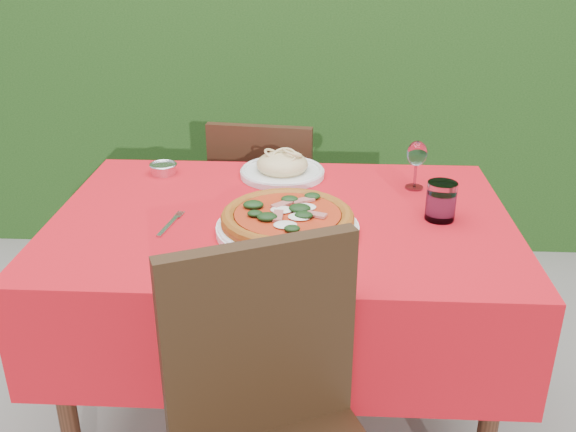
{
  "coord_description": "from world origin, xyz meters",
  "views": [
    {
      "loc": [
        0.1,
        -1.61,
        1.48
      ],
      "look_at": [
        0.02,
        -0.05,
        0.77
      ],
      "focal_mm": 40.0,
      "sensor_mm": 36.0,
      "label": 1
    }
  ],
  "objects_px": {
    "chair_far": "(266,209)",
    "fork": "(168,226)",
    "steel_ramekin": "(163,169)",
    "pizza_plate": "(288,221)",
    "wine_glass": "(417,156)",
    "pasta_plate": "(282,168)",
    "water_glass": "(441,203)"
  },
  "relations": [
    {
      "from": "wine_glass",
      "to": "steel_ramekin",
      "type": "height_order",
      "value": "wine_glass"
    },
    {
      "from": "fork",
      "to": "steel_ramekin",
      "type": "bearing_deg",
      "value": 114.58
    },
    {
      "from": "chair_far",
      "to": "pasta_plate",
      "type": "distance_m",
      "value": 0.46
    },
    {
      "from": "wine_glass",
      "to": "steel_ramekin",
      "type": "bearing_deg",
      "value": 173.99
    },
    {
      "from": "fork",
      "to": "steel_ramekin",
      "type": "relative_size",
      "value": 2.12
    },
    {
      "from": "fork",
      "to": "steel_ramekin",
      "type": "distance_m",
      "value": 0.41
    },
    {
      "from": "pizza_plate",
      "to": "wine_glass",
      "type": "relative_size",
      "value": 2.87
    },
    {
      "from": "chair_far",
      "to": "wine_glass",
      "type": "xyz_separation_m",
      "value": [
        0.49,
        -0.43,
        0.37
      ]
    },
    {
      "from": "chair_far",
      "to": "water_glass",
      "type": "xyz_separation_m",
      "value": [
        0.54,
        -0.65,
        0.31
      ]
    },
    {
      "from": "pasta_plate",
      "to": "fork",
      "type": "xyz_separation_m",
      "value": [
        -0.28,
        -0.4,
        -0.02
      ]
    },
    {
      "from": "fork",
      "to": "steel_ramekin",
      "type": "xyz_separation_m",
      "value": [
        -0.1,
        0.4,
        0.01
      ]
    },
    {
      "from": "pizza_plate",
      "to": "fork",
      "type": "xyz_separation_m",
      "value": [
        -0.32,
        0.01,
        -0.03
      ]
    },
    {
      "from": "wine_glass",
      "to": "fork",
      "type": "xyz_separation_m",
      "value": [
        -0.69,
        -0.31,
        -0.1
      ]
    },
    {
      "from": "chair_far",
      "to": "fork",
      "type": "distance_m",
      "value": 0.81
    },
    {
      "from": "pasta_plate",
      "to": "fork",
      "type": "height_order",
      "value": "pasta_plate"
    },
    {
      "from": "pizza_plate",
      "to": "chair_far",
      "type": "bearing_deg",
      "value": 99.47
    },
    {
      "from": "chair_far",
      "to": "wine_glass",
      "type": "bearing_deg",
      "value": 145.76
    },
    {
      "from": "pizza_plate",
      "to": "wine_glass",
      "type": "bearing_deg",
      "value": 41.56
    },
    {
      "from": "chair_far",
      "to": "pizza_plate",
      "type": "bearing_deg",
      "value": 105.96
    },
    {
      "from": "chair_far",
      "to": "fork",
      "type": "relative_size",
      "value": 4.85
    },
    {
      "from": "pizza_plate",
      "to": "pasta_plate",
      "type": "bearing_deg",
      "value": 95.42
    },
    {
      "from": "pasta_plate",
      "to": "water_glass",
      "type": "relative_size",
      "value": 2.53
    },
    {
      "from": "chair_far",
      "to": "pizza_plate",
      "type": "height_order",
      "value": "chair_far"
    },
    {
      "from": "water_glass",
      "to": "steel_ramekin",
      "type": "relative_size",
      "value": 1.3
    },
    {
      "from": "steel_ramekin",
      "to": "pizza_plate",
      "type": "bearing_deg",
      "value": -44.18
    },
    {
      "from": "fork",
      "to": "pizza_plate",
      "type": "bearing_deg",
      "value": 7.36
    },
    {
      "from": "pizza_plate",
      "to": "steel_ramekin",
      "type": "xyz_separation_m",
      "value": [
        -0.42,
        0.41,
        -0.02
      ]
    },
    {
      "from": "pizza_plate",
      "to": "pasta_plate",
      "type": "relative_size",
      "value": 1.6
    },
    {
      "from": "chair_far",
      "to": "fork",
      "type": "bearing_deg",
      "value": 81.81
    },
    {
      "from": "steel_ramekin",
      "to": "water_glass",
      "type": "bearing_deg",
      "value": -20.19
    },
    {
      "from": "chair_far",
      "to": "steel_ramekin",
      "type": "relative_size",
      "value": 10.29
    },
    {
      "from": "pizza_plate",
      "to": "water_glass",
      "type": "distance_m",
      "value": 0.42
    }
  ]
}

